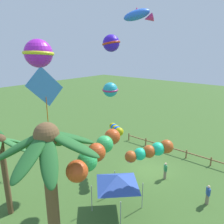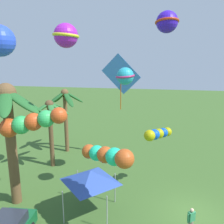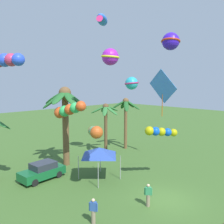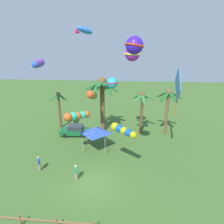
% 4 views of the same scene
% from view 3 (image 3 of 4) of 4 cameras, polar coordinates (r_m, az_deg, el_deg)
% --- Properties ---
extents(ground_plane, '(120.00, 120.00, 0.00)m').
position_cam_3_polar(ground_plane, '(19.26, 12.66, -19.31)').
color(ground_plane, '#3D6028').
extents(palm_tree_0, '(3.49, 3.49, 6.53)m').
position_cam_3_polar(palm_tree_0, '(31.02, 3.27, 0.33)').
color(palm_tree_0, brown).
rests_on(palm_tree_0, ground).
extents(palm_tree_1, '(4.82, 5.08, 8.04)m').
position_cam_3_polar(palm_tree_1, '(24.99, -10.87, 1.16)').
color(palm_tree_1, brown).
rests_on(palm_tree_1, ground).
extents(palm_tree_2, '(3.34, 3.41, 6.02)m').
position_cam_3_polar(palm_tree_2, '(28.57, -1.44, -1.03)').
color(palm_tree_2, brown).
rests_on(palm_tree_2, ground).
extents(parked_car_0, '(4.01, 1.98, 1.51)m').
position_cam_3_polar(parked_car_0, '(22.83, -15.94, -13.09)').
color(parked_car_0, '#145B2D').
rests_on(parked_car_0, ground).
extents(spectator_0, '(0.39, 0.48, 1.59)m').
position_cam_3_polar(spectator_0, '(15.82, -4.38, -22.01)').
color(spectator_0, gray).
rests_on(spectator_0, ground).
extents(spectator_1, '(0.42, 0.45, 1.59)m').
position_cam_3_polar(spectator_1, '(17.81, 8.42, -18.59)').
color(spectator_1, gray).
rests_on(spectator_1, ground).
extents(festival_tent, '(2.86, 2.86, 2.85)m').
position_cam_3_polar(festival_tent, '(21.52, -2.98, -9.25)').
color(festival_tent, '#9E9EA3').
rests_on(festival_tent, ground).
extents(kite_tube_0, '(2.33, 3.03, 1.27)m').
position_cam_3_polar(kite_tube_0, '(18.81, -4.06, -4.59)').
color(kite_tube_0, '#C2511D').
extents(kite_tube_1, '(1.25, 3.97, 1.82)m').
position_cam_3_polar(kite_tube_1, '(22.73, -10.10, 0.48)').
color(kite_tube_1, '#D14B1C').
extents(kite_tube_2, '(1.61, 3.64, 1.00)m').
position_cam_3_polar(kite_tube_2, '(18.75, -24.07, 10.96)').
color(kite_tube_2, blue).
extents(kite_fish_3, '(1.87, 1.61, 0.98)m').
position_cam_3_polar(kite_fish_3, '(20.02, -2.39, 20.70)').
color(kite_fish_3, blue).
extents(kite_tube_4, '(2.46, 1.95, 0.93)m').
position_cam_3_polar(kite_tube_4, '(20.98, 11.13, -4.52)').
color(kite_tube_4, '#B7B10D').
extents(kite_ball_5, '(2.03, 2.03, 1.43)m').
position_cam_3_polar(kite_ball_5, '(21.37, 13.53, 15.73)').
color(kite_ball_5, '#3817CA').
extents(kite_ball_6, '(2.45, 2.46, 1.74)m').
position_cam_3_polar(kite_ball_6, '(25.63, -0.41, 12.74)').
color(kite_ball_6, '#AC21C5').
extents(kite_diamond_7, '(0.36, 3.68, 5.14)m').
position_cam_3_polar(kite_diamond_7, '(27.01, 11.75, 5.81)').
color(kite_diamond_7, '#3571B7').
extents(kite_ball_8, '(1.66, 1.66, 1.09)m').
position_cam_3_polar(kite_ball_8, '(20.96, 4.60, 6.71)').
color(kite_ball_8, '#24A4BB').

